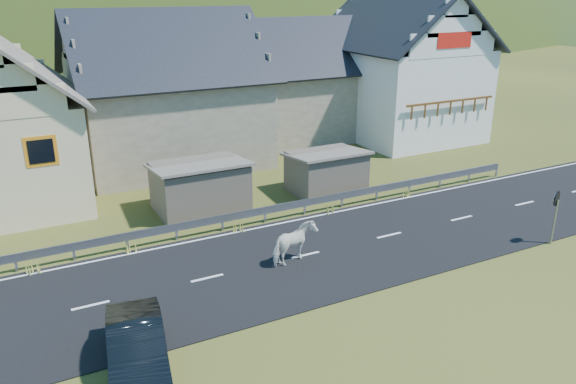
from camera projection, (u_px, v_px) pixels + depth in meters
ground at (305, 256)px, 21.72m from camera, size 160.00×160.00×0.00m
road at (305, 255)px, 21.71m from camera, size 60.00×7.00×0.04m
lane_markings at (305, 255)px, 21.70m from camera, size 60.00×6.60×0.01m
guardrail at (265, 211)px, 24.59m from camera, size 28.10×0.09×0.75m
shed_left at (200, 187)px, 25.90m from camera, size 4.30×3.30×2.40m
shed_right at (326, 172)px, 28.31m from camera, size 3.80×2.90×2.20m
house_stone_a at (165, 82)px, 32.21m from camera, size 10.80×9.80×8.90m
house_stone_b at (301, 73)px, 38.31m from camera, size 9.80×8.80×8.10m
house_white at (400, 61)px, 38.10m from camera, size 8.80×10.80×9.70m
mountain at (49, 85)px, 180.98m from camera, size 440.00×280.00×260.00m
horse at (294, 244)px, 20.89m from camera, size 1.35×1.98×1.53m
car at (137, 349)px, 14.97m from camera, size 2.15×4.45×1.41m
traffic_mirror at (556, 205)px, 22.22m from camera, size 0.60×0.29×2.26m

